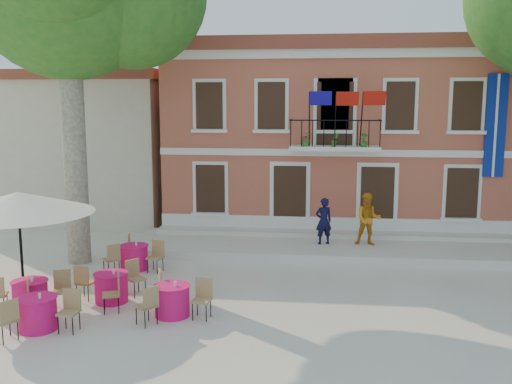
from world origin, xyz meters
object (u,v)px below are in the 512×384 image
object	(u,v)px
cafe_table_3	(134,256)
cafe_table_4	(172,299)
patio_umbrella	(18,203)
pedestrian_navy	(324,221)
cafe_table_0	(111,286)
cafe_table_1	(30,294)
pedestrian_orange	(368,219)
cafe_table_2	(38,312)

from	to	relation	value
cafe_table_3	cafe_table_4	bearing A→B (deg)	-59.42
patio_umbrella	pedestrian_navy	xyz separation A→B (m)	(7.86, 5.61, -1.46)
cafe_table_0	cafe_table_1	bearing A→B (deg)	-154.78
cafe_table_1	cafe_table_4	distance (m)	3.59
pedestrian_orange	cafe_table_4	size ratio (longest dim) A/B	0.97
cafe_table_1	cafe_table_2	xyz separation A→B (m)	(0.77, -1.13, 0.01)
patio_umbrella	cafe_table_1	distance (m)	2.37
cafe_table_0	cafe_table_2	size ratio (longest dim) A/B	0.99
cafe_table_2	cafe_table_4	world-z (taller)	same
cafe_table_1	pedestrian_orange	bearing A→B (deg)	36.34
pedestrian_navy	cafe_table_1	world-z (taller)	pedestrian_navy
cafe_table_2	cafe_table_4	distance (m)	3.05
cafe_table_0	cafe_table_4	xyz separation A→B (m)	(1.82, -0.78, 0.00)
cafe_table_0	cafe_table_3	bearing A→B (deg)	96.85
pedestrian_navy	cafe_table_2	size ratio (longest dim) A/B	0.86
patio_umbrella	pedestrian_orange	distance (m)	11.01
cafe_table_1	cafe_table_3	size ratio (longest dim) A/B	1.08
pedestrian_navy	cafe_table_4	xyz separation A→B (m)	(-3.66, -6.37, -0.67)
cafe_table_2	cafe_table_4	xyz separation A→B (m)	(2.81, 1.18, 0.00)
pedestrian_navy	cafe_table_2	world-z (taller)	pedestrian_navy
cafe_table_4	pedestrian_orange	bearing A→B (deg)	51.05
cafe_table_0	cafe_table_4	size ratio (longest dim) A/B	0.99
cafe_table_0	cafe_table_1	size ratio (longest dim) A/B	0.94
patio_umbrella	pedestrian_navy	distance (m)	9.77
pedestrian_orange	cafe_table_4	bearing A→B (deg)	-127.75
cafe_table_3	pedestrian_orange	bearing A→B (deg)	20.40
cafe_table_2	cafe_table_1	bearing A→B (deg)	124.51
patio_umbrella	cafe_table_0	world-z (taller)	patio_umbrella
cafe_table_0	cafe_table_2	world-z (taller)	same
cafe_table_0	cafe_table_3	size ratio (longest dim) A/B	1.02
pedestrian_orange	cafe_table_2	distance (m)	11.01
patio_umbrella	cafe_table_1	xyz separation A→B (m)	(0.61, -0.81, -2.14)
patio_umbrella	cafe_table_1	size ratio (longest dim) A/B	1.96
pedestrian_orange	cafe_table_1	distance (m)	10.88
cafe_table_3	cafe_table_4	size ratio (longest dim) A/B	0.97
pedestrian_orange	cafe_table_2	bearing A→B (deg)	-135.32
cafe_table_4	pedestrian_navy	bearing A→B (deg)	60.12
cafe_table_4	patio_umbrella	bearing A→B (deg)	169.81
patio_umbrella	cafe_table_0	size ratio (longest dim) A/B	2.08
cafe_table_1	cafe_table_2	world-z (taller)	same
pedestrian_navy	cafe_table_0	size ratio (longest dim) A/B	0.87
pedestrian_navy	cafe_table_1	distance (m)	9.70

